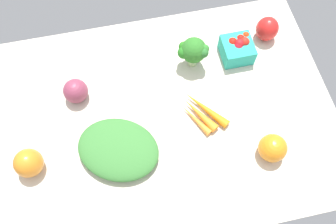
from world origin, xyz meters
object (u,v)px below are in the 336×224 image
(bell_pepper_orange, at_px, (29,163))
(heirloom_tomato_orange, at_px, (273,148))
(berry_basket, at_px, (237,48))
(carrot_bunch, at_px, (202,113))
(bell_pepper_red, at_px, (267,29))
(leafy_greens_clump, at_px, (118,149))
(red_onion_near_basket, at_px, (76,91))
(broccoli_head, at_px, (193,51))

(bell_pepper_orange, relative_size, heirloom_tomato_orange, 1.07)
(berry_basket, relative_size, heirloom_tomato_orange, 1.20)
(carrot_bunch, relative_size, bell_pepper_red, 1.87)
(carrot_bunch, bearing_deg, bell_pepper_red, 40.26)
(leafy_greens_clump, xyz_separation_m, carrot_bunch, (0.27, 0.07, -0.01))
(berry_basket, relative_size, red_onion_near_basket, 1.29)
(leafy_greens_clump, bearing_deg, carrot_bunch, 14.07)
(berry_basket, relative_size, broccoli_head, 0.86)
(carrot_bunch, height_order, bell_pepper_orange, bell_pepper_orange)
(carrot_bunch, xyz_separation_m, heirloom_tomato_orange, (0.17, -0.16, 0.03))
(broccoli_head, bearing_deg, berry_basket, 1.19)
(bell_pepper_red, bearing_deg, heirloom_tomato_orange, -106.69)
(bell_pepper_orange, height_order, bell_pepper_red, bell_pepper_orange)
(leafy_greens_clump, relative_size, berry_basket, 2.44)
(broccoli_head, xyz_separation_m, bell_pepper_orange, (-0.53, -0.25, -0.03))
(leafy_greens_clump, height_order, heirloom_tomato_orange, heirloom_tomato_orange)
(bell_pepper_orange, bearing_deg, bell_pepper_red, 20.71)
(red_onion_near_basket, relative_size, broccoli_head, 0.66)
(broccoli_head, distance_m, bell_pepper_orange, 0.59)
(broccoli_head, bearing_deg, carrot_bunch, -94.67)
(carrot_bunch, bearing_deg, berry_basket, 48.78)
(leafy_greens_clump, bearing_deg, broccoli_head, 42.11)
(bell_pepper_orange, distance_m, heirloom_tomato_orange, 0.69)
(broccoli_head, relative_size, heirloom_tomato_orange, 1.40)
(berry_basket, bearing_deg, bell_pepper_red, 23.08)
(leafy_greens_clump, xyz_separation_m, berry_basket, (0.44, 0.26, 0.01))
(leafy_greens_clump, distance_m, broccoli_head, 0.39)
(leafy_greens_clump, bearing_deg, heirloom_tomato_orange, -12.25)
(carrot_bunch, bearing_deg, broccoli_head, 85.33)
(leafy_greens_clump, bearing_deg, bell_pepper_red, 29.19)
(carrot_bunch, bearing_deg, heirloom_tomato_orange, -44.28)
(leafy_greens_clump, relative_size, red_onion_near_basket, 3.15)
(carrot_bunch, distance_m, bell_pepper_orange, 0.52)
(heirloom_tomato_orange, bearing_deg, broccoli_head, 113.16)
(berry_basket, height_order, broccoli_head, broccoli_head)
(carrot_bunch, relative_size, broccoli_head, 1.40)
(leafy_greens_clump, xyz_separation_m, red_onion_near_basket, (-0.10, 0.21, 0.01))
(carrot_bunch, height_order, red_onion_near_basket, red_onion_near_basket)
(red_onion_near_basket, distance_m, bell_pepper_orange, 0.25)
(berry_basket, bearing_deg, leafy_greens_clump, -149.27)
(broccoli_head, xyz_separation_m, heirloom_tomato_orange, (0.15, -0.35, -0.03))
(red_onion_near_basket, xyz_separation_m, bell_pepper_red, (0.65, 0.10, 0.00))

